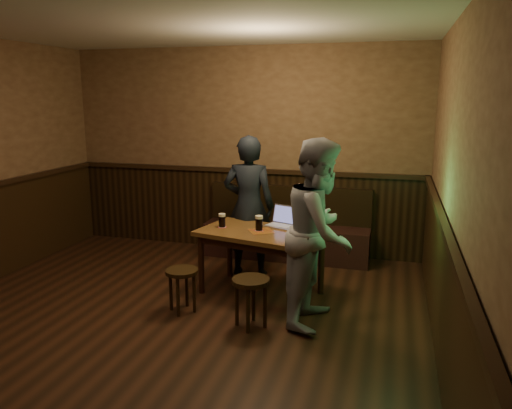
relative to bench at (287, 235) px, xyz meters
The scene contains 12 objects.
room 2.77m from the bench, 105.31° to the right, with size 5.04×6.04×2.84m.
bench is the anchor object (origin of this frame).
pub_table 1.37m from the bench, 90.00° to the right, with size 1.46×1.02×0.71m.
stool_left 2.11m from the bench, 107.72° to the right, with size 0.35×0.35×0.44m.
stool_right 2.16m from the bench, 86.78° to the right, with size 0.38×0.38×0.48m.
pint_left 1.45m from the bench, 109.79° to the right, with size 0.10×0.10×0.16m.
pint_mid 1.40m from the bench, 91.34° to the right, with size 0.11×0.11×0.17m.
pint_right 1.55m from the bench, 73.78° to the right, with size 0.10×0.10×0.16m.
laptop 1.16m from the bench, 80.73° to the right, with size 0.38×0.35×0.22m.
menu 1.78m from the bench, 72.63° to the right, with size 0.22×0.15×0.00m, color silver.
person_suit 0.99m from the bench, 111.42° to the right, with size 0.62×0.41×1.70m, color black.
person_grey 2.06m from the bench, 68.96° to the right, with size 0.86×0.67×1.77m, color gray.
Camera 1 is at (2.05, -3.61, 2.14)m, focal length 35.00 mm.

